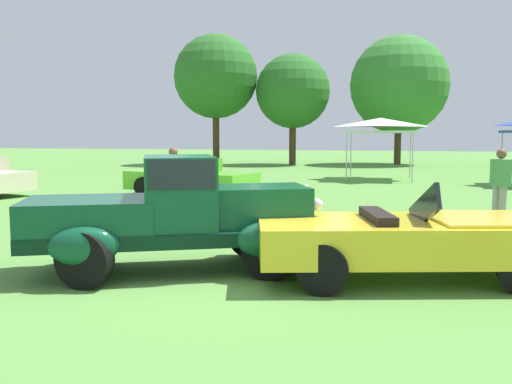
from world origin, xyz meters
name	(u,v)px	position (x,y,z in m)	size (l,w,h in m)	color
ground_plane	(193,279)	(0.00, 0.00, 0.00)	(120.00, 120.00, 0.00)	#568C3D
feature_pickup_truck	(175,213)	(-0.41, 0.38, 0.86)	(4.37, 3.04, 1.70)	black
neighbor_convertible	(414,238)	(3.00, 0.74, 0.58)	(4.49, 2.68, 1.40)	yellow
show_car_lime	(189,178)	(-3.62, 9.68, 0.60)	(4.59, 2.84, 1.22)	#60C62D
spectator_near_truck	(174,179)	(-2.48, 5.51, 0.91)	(0.31, 0.44, 1.69)	#7F7056
spectator_far_side	(500,184)	(5.06, 6.03, 0.91)	(0.42, 0.47, 1.69)	#9E998E
canopy_tent_left_field	(380,124)	(2.25, 17.90, 2.42)	(3.00, 3.00, 2.71)	#B7B7BC
treeline_far_left	(216,77)	(-8.50, 28.02, 5.72)	(5.46, 5.46, 8.47)	#47331E
treeline_mid_left	(293,91)	(-3.49, 28.67, 4.73)	(4.79, 4.79, 7.15)	#47331E
treeline_center	(399,85)	(3.19, 30.48, 5.16)	(6.35, 6.35, 8.35)	#47331E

